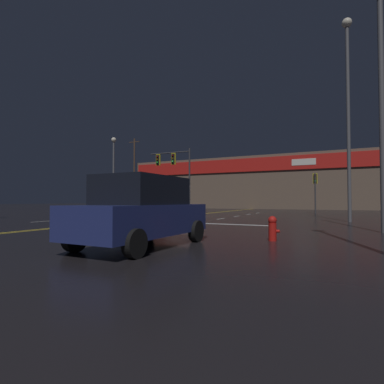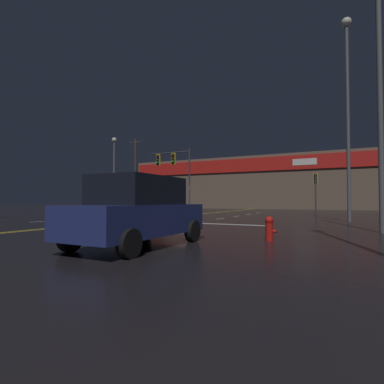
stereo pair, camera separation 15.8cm
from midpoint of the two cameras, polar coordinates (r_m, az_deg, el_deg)
The scene contains 12 objects.
ground_plane at distance 24.00m, azimuth -2.52°, elevation -4.62°, with size 200.00×200.00×0.00m, color black.
road_markings at distance 22.75m, azimuth -2.17°, elevation -4.77°, with size 12.77×60.00×0.01m.
traffic_signal_median at distance 25.82m, azimuth -3.44°, elevation 5.10°, with size 3.91×0.36×5.63m.
traffic_signal_corner_northwest at distance 37.11m, azimuth -9.15°, elevation 0.44°, with size 0.42×0.36×3.53m.
traffic_signal_corner_northeast at distance 30.79m, azimuth 22.62°, elevation 1.44°, with size 0.42×0.36×3.86m.
streetlight_near_right at distance 35.47m, azimuth -14.50°, elevation 5.29°, with size 0.56×0.56×8.49m.
streetlight_median_approach at distance 20.56m, azimuth 27.71°, elevation 16.07°, with size 0.56×0.56×12.03m.
streetlight_far_left at distance 14.41m, azimuth 32.41°, elevation 18.57°, with size 0.56×0.56×9.67m.
fire_hydrant at distance 9.50m, azimuth 14.97°, elevation -6.62°, with size 0.35×0.26×0.76m.
parked_car at distance 8.21m, azimuth -9.67°, elevation -3.60°, with size 2.11×4.35×1.88m.
building_backdrop at distance 50.88m, azimuth 12.98°, elevation 1.55°, with size 42.29×10.23×8.09m.
utility_pole_row at distance 44.68m, azimuth 12.35°, elevation 5.15°, with size 44.61×0.26×12.93m.
Camera 2 is at (11.52, -21.02, 1.23)m, focal length 28.00 mm.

